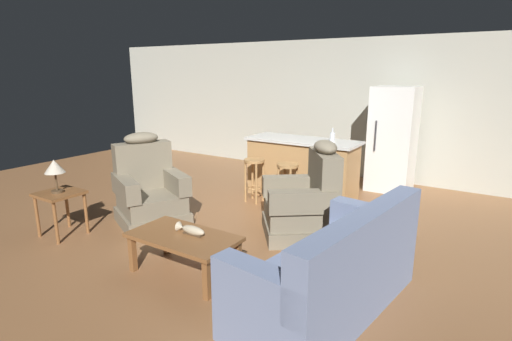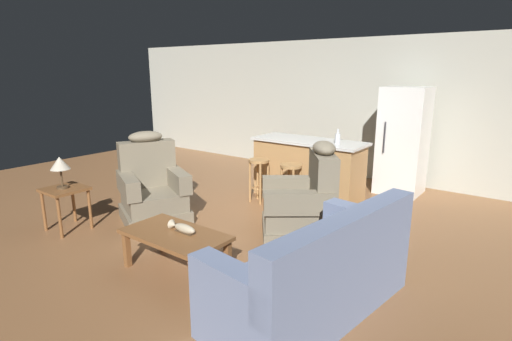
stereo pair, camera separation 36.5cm
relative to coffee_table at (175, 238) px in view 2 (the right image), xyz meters
name	(u,v)px [view 2 (the right image)]	position (x,y,z in m)	size (l,w,h in m)	color
ground_plane	(258,222)	(-0.16, 1.61, -0.36)	(12.00, 12.00, 0.00)	brown
back_wall	(356,109)	(-0.16, 4.73, 0.94)	(12.00, 0.05, 2.60)	#B2B2A3
coffee_table	(175,238)	(0.00, 0.00, 0.00)	(1.10, 0.60, 0.42)	brown
fish_figurine	(182,228)	(0.04, 0.06, 0.10)	(0.34, 0.10, 0.10)	#4C3823
couch	(317,276)	(1.50, 0.22, -0.02)	(1.09, 2.00, 0.94)	#707FA3
recliner_near_lamp	(152,189)	(-1.40, 0.84, 0.06)	(1.12, 1.12, 1.20)	#756B56
recliner_near_island	(304,204)	(0.59, 1.56, 0.06)	(1.18, 1.18, 1.20)	#756B56
end_table	(65,195)	(-1.97, -0.09, 0.10)	(0.48, 0.48, 0.56)	brown
table_lamp	(60,165)	(-1.96, -0.10, 0.50)	(0.24, 0.24, 0.41)	#4C3823
kitchen_island	(308,169)	(-0.16, 2.96, 0.11)	(1.80, 0.70, 0.95)	#AD7F4C
bar_stool_left	(259,172)	(-0.67, 2.33, 0.11)	(0.32, 0.32, 0.68)	#A87A47
bar_stool_middle	(291,178)	(-0.09, 2.33, 0.11)	(0.32, 0.32, 0.68)	#A87A47
bar_stool_right	(327,185)	(0.50, 2.33, 0.11)	(0.32, 0.32, 0.68)	black
refrigerator	(403,141)	(0.93, 4.16, 0.52)	(0.70, 0.69, 1.76)	white
bottle_tall_green	(338,138)	(0.36, 2.90, 0.67)	(0.08, 0.08, 0.23)	silver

